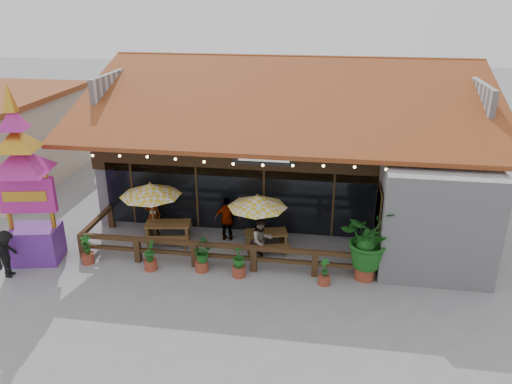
% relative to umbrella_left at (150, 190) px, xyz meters
% --- Properties ---
extents(ground, '(100.00, 100.00, 0.00)m').
position_rel_umbrella_left_xyz_m(ground, '(4.45, -1.00, -2.05)').
color(ground, gray).
rests_on(ground, ground).
extents(restaurant_building, '(15.50, 14.73, 6.09)m').
position_rel_umbrella_left_xyz_m(restaurant_building, '(4.71, 5.61, 0.15)').
color(restaurant_building, '#B9B9BE').
rests_on(restaurant_building, ground).
extents(patio_railing, '(10.00, 2.60, 0.92)m').
position_rel_umbrella_left_xyz_m(patio_railing, '(2.20, -1.26, -1.44)').
color(patio_railing, '#432C18').
rests_on(patio_railing, ground).
extents(umbrella_left, '(2.93, 2.93, 2.36)m').
position_rel_umbrella_left_xyz_m(umbrella_left, '(0.00, 0.00, 0.00)').
color(umbrella_left, brown).
rests_on(umbrella_left, ground).
extents(umbrella_right, '(2.21, 2.21, 2.21)m').
position_rel_umbrella_left_xyz_m(umbrella_right, '(3.87, -0.18, -0.12)').
color(umbrella_right, brown).
rests_on(umbrella_right, ground).
extents(picnic_table_left, '(1.82, 1.64, 0.78)m').
position_rel_umbrella_left_xyz_m(picnic_table_left, '(0.54, 0.03, -1.53)').
color(picnic_table_left, brown).
rests_on(picnic_table_left, ground).
extents(picnic_table_right, '(1.76, 1.62, 0.71)m').
position_rel_umbrella_left_xyz_m(picnic_table_right, '(4.16, -0.02, -1.57)').
color(picnic_table_right, brown).
rests_on(picnic_table_right, ground).
extents(thai_sign_tower, '(2.83, 2.83, 6.53)m').
position_rel_umbrella_left_xyz_m(thai_sign_tower, '(-3.52, -1.89, 1.40)').
color(thai_sign_tower, '#5F268C').
rests_on(thai_sign_tower, ground).
extents(tropical_plant, '(2.08, 2.22, 2.45)m').
position_rel_umbrella_left_xyz_m(tropical_plant, '(7.55, -1.41, -0.65)').
color(tropical_plant, brown).
rests_on(tropical_plant, ground).
extents(diner_a, '(0.60, 0.41, 1.60)m').
position_rel_umbrella_left_xyz_m(diner_a, '(-0.20, 0.55, -1.25)').
color(diner_a, '#352111').
rests_on(diner_a, ground).
extents(diner_b, '(0.99, 0.95, 1.61)m').
position_rel_umbrella_left_xyz_m(diner_b, '(4.12, -0.87, -1.25)').
color(diner_b, '#352111').
rests_on(diner_b, ground).
extents(diner_c, '(1.00, 0.47, 1.67)m').
position_rel_umbrella_left_xyz_m(diner_c, '(2.65, 0.56, -1.22)').
color(diner_c, '#352111').
rests_on(diner_c, ground).
extents(pedestrian, '(0.67, 1.08, 1.60)m').
position_rel_umbrella_left_xyz_m(pedestrian, '(-3.83, -3.01, -1.25)').
color(pedestrian, black).
rests_on(pedestrian, ground).
extents(planter_a, '(0.45, 0.43, 1.05)m').
position_rel_umbrella_left_xyz_m(planter_a, '(-1.71, -1.84, -1.61)').
color(planter_a, brown).
rests_on(planter_a, ground).
extents(planter_b, '(0.43, 0.43, 1.06)m').
position_rel_umbrella_left_xyz_m(planter_b, '(0.55, -1.93, -1.57)').
color(planter_b, brown).
rests_on(planter_b, ground).
extents(planter_c, '(0.86, 0.86, 1.07)m').
position_rel_umbrella_left_xyz_m(planter_c, '(2.25, -1.76, -1.45)').
color(planter_c, brown).
rests_on(planter_c, ground).
extents(planter_d, '(0.54, 0.54, 1.08)m').
position_rel_umbrella_left_xyz_m(planter_d, '(3.53, -1.90, -1.54)').
color(planter_d, brown).
rests_on(planter_d, ground).
extents(planter_e, '(0.39, 0.38, 0.91)m').
position_rel_umbrella_left_xyz_m(planter_e, '(6.27, -1.97, -1.67)').
color(planter_e, brown).
rests_on(planter_e, ground).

